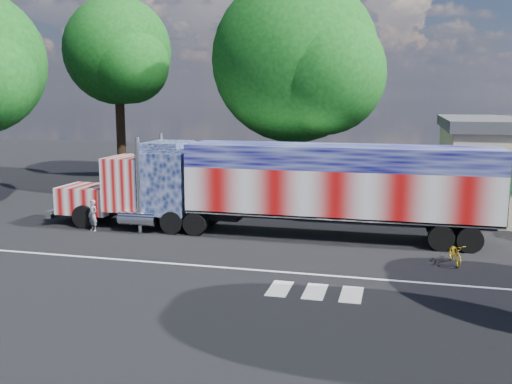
% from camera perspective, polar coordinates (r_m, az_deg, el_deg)
% --- Properties ---
extents(ground, '(100.00, 100.00, 0.00)m').
position_cam_1_polar(ground, '(24.58, -1.73, -5.51)').
color(ground, black).
extents(lane_markings, '(30.00, 2.67, 0.01)m').
position_cam_1_polar(lane_markings, '(20.66, -0.02, -8.47)').
color(lane_markings, silver).
rests_on(lane_markings, ground).
extents(semi_truck, '(21.28, 3.36, 4.54)m').
position_cam_1_polar(semi_truck, '(26.36, 2.59, 0.71)').
color(semi_truck, black).
rests_on(semi_truck, ground).
extents(coach_bus, '(12.14, 2.83, 3.53)m').
position_cam_1_polar(coach_bus, '(34.28, -0.63, 1.95)').
color(coach_bus, silver).
rests_on(coach_bus, ground).
extents(woman, '(0.65, 0.55, 1.51)m').
position_cam_1_polar(woman, '(28.35, -16.00, -2.26)').
color(woman, slate).
rests_on(woman, ground).
extents(bicycle, '(0.79, 1.59, 0.80)m').
position_cam_1_polar(bicycle, '(23.43, 19.30, -5.81)').
color(bicycle, gold).
rests_on(bicycle, ground).
extents(tree_n_mid, '(11.65, 11.10, 14.32)m').
position_cam_1_polar(tree_n_mid, '(39.01, 4.16, 13.01)').
color(tree_n_mid, black).
rests_on(tree_n_mid, ground).
extents(tree_nw_a, '(8.53, 8.12, 13.82)m').
position_cam_1_polar(tree_nw_a, '(45.72, -13.54, 13.48)').
color(tree_nw_a, black).
rests_on(tree_nw_a, ground).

